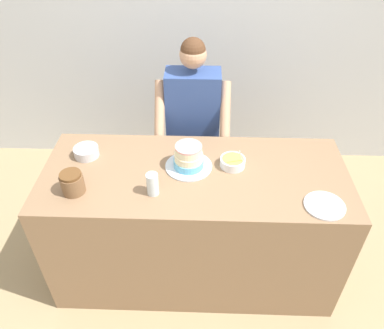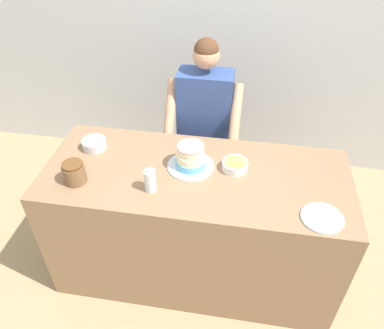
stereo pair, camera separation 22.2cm
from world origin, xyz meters
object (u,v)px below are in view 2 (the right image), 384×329
object	(u,v)px
person_baker	(205,120)
drinking_glass	(150,181)
frosting_bowl_yellow	(235,165)
stoneware_jar	(74,173)
frosting_bowl_white	(94,143)
cake	(191,158)
ceramic_plate	(322,218)

from	to	relation	value
person_baker	drinking_glass	world-z (taller)	person_baker
frosting_bowl_yellow	drinking_glass	bearing A→B (deg)	-150.56
stoneware_jar	frosting_bowl_white	bearing A→B (deg)	91.98
frosting_bowl_yellow	drinking_glass	xyz separation A→B (m)	(-0.47, -0.27, 0.04)
cake	stoneware_jar	xyz separation A→B (m)	(-0.66, -0.25, -0.00)
ceramic_plate	stoneware_jar	size ratio (longest dim) A/B	1.70
frosting_bowl_white	ceramic_plate	distance (m)	1.50
ceramic_plate	person_baker	bearing A→B (deg)	130.10
cake	ceramic_plate	world-z (taller)	cake
frosting_bowl_white	ceramic_plate	bearing A→B (deg)	-16.02
person_baker	cake	distance (m)	0.59
person_baker	stoneware_jar	bearing A→B (deg)	-128.58
stoneware_jar	person_baker	bearing A→B (deg)	51.42
person_baker	stoneware_jar	xyz separation A→B (m)	(-0.67, -0.84, 0.09)
cake	frosting_bowl_white	world-z (taller)	cake
cake	person_baker	bearing A→B (deg)	89.25
drinking_glass	ceramic_plate	world-z (taller)	drinking_glass
ceramic_plate	stoneware_jar	world-z (taller)	stoneware_jar
cake	ceramic_plate	xyz separation A→B (m)	(0.77, -0.32, -0.06)
frosting_bowl_yellow	drinking_glass	size ratio (longest dim) A/B	1.18
frosting_bowl_white	ceramic_plate	size ratio (longest dim) A/B	0.70
person_baker	drinking_glass	size ratio (longest dim) A/B	11.10
stoneware_jar	ceramic_plate	bearing A→B (deg)	-2.98
frosting_bowl_white	person_baker	bearing A→B (deg)	36.14
person_baker	ceramic_plate	world-z (taller)	person_baker
cake	frosting_bowl_yellow	xyz separation A→B (m)	(0.28, 0.02, -0.04)
frosting_bowl_white	stoneware_jar	size ratio (longest dim) A/B	1.19
person_baker	stoneware_jar	distance (m)	1.07
ceramic_plate	drinking_glass	bearing A→B (deg)	175.53
person_baker	ceramic_plate	xyz separation A→B (m)	(0.77, -0.91, 0.03)
person_baker	stoneware_jar	size ratio (longest dim) A/B	11.45
frosting_bowl_yellow	frosting_bowl_white	size ratio (longest dim) A/B	1.02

